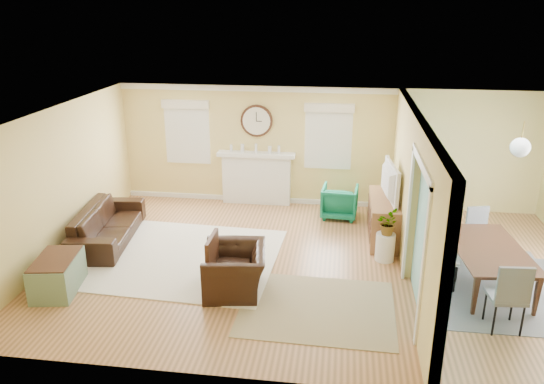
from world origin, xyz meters
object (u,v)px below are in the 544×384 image
object	(u,v)px
eames_chair	(235,270)
credenza	(383,219)
sofa	(108,224)
green_chair	(340,202)
dining_table	(488,267)

from	to	relation	value
eames_chair	credenza	size ratio (longest dim) A/B	0.70
sofa	green_chair	world-z (taller)	green_chair
eames_chair	credenza	bearing A→B (deg)	125.45
sofa	credenza	world-z (taller)	credenza
dining_table	credenza	bearing A→B (deg)	37.91
credenza	sofa	bearing A→B (deg)	-170.96
dining_table	sofa	bearing A→B (deg)	77.61
green_chair	eames_chair	bearing A→B (deg)	69.25
green_chair	dining_table	size ratio (longest dim) A/B	0.39
sofa	dining_table	size ratio (longest dim) A/B	1.19
credenza	dining_table	distance (m)	2.23
eames_chair	green_chair	size ratio (longest dim) A/B	1.45
eames_chair	credenza	world-z (taller)	credenza
eames_chair	green_chair	world-z (taller)	eames_chair
sofa	credenza	size ratio (longest dim) A/B	1.47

